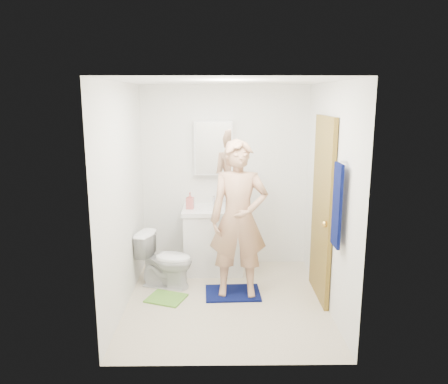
# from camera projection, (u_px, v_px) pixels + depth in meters

# --- Properties ---
(floor) EXTENTS (2.20, 2.40, 0.02)m
(floor) POSITION_uv_depth(u_px,v_px,m) (226.00, 302.00, 4.90)
(floor) COLOR beige
(floor) RESTS_ON ground
(ceiling) EXTENTS (2.20, 2.40, 0.02)m
(ceiling) POSITION_uv_depth(u_px,v_px,m) (227.00, 80.00, 4.39)
(ceiling) COLOR white
(ceiling) RESTS_ON ground
(wall_back) EXTENTS (2.20, 0.02, 2.40)m
(wall_back) POSITION_uv_depth(u_px,v_px,m) (225.00, 177.00, 5.83)
(wall_back) COLOR white
(wall_back) RESTS_ON ground
(wall_front) EXTENTS (2.20, 0.02, 2.40)m
(wall_front) POSITION_uv_depth(u_px,v_px,m) (229.00, 232.00, 3.46)
(wall_front) COLOR white
(wall_front) RESTS_ON ground
(wall_left) EXTENTS (0.02, 2.40, 2.40)m
(wall_left) POSITION_uv_depth(u_px,v_px,m) (122.00, 198.00, 4.63)
(wall_left) COLOR white
(wall_left) RESTS_ON ground
(wall_right) EXTENTS (0.02, 2.40, 2.40)m
(wall_right) POSITION_uv_depth(u_px,v_px,m) (330.00, 197.00, 4.66)
(wall_right) COLOR white
(wall_right) RESTS_ON ground
(vanity_cabinet) EXTENTS (0.75, 0.55, 0.80)m
(vanity_cabinet) POSITION_uv_depth(u_px,v_px,m) (214.00, 241.00, 5.71)
(vanity_cabinet) COLOR white
(vanity_cabinet) RESTS_ON floor
(countertop) EXTENTS (0.79, 0.59, 0.05)m
(countertop) POSITION_uv_depth(u_px,v_px,m) (214.00, 210.00, 5.62)
(countertop) COLOR white
(countertop) RESTS_ON vanity_cabinet
(sink_basin) EXTENTS (0.40, 0.40, 0.03)m
(sink_basin) POSITION_uv_depth(u_px,v_px,m) (214.00, 209.00, 5.62)
(sink_basin) COLOR white
(sink_basin) RESTS_ON countertop
(faucet) EXTENTS (0.03, 0.03, 0.12)m
(faucet) POSITION_uv_depth(u_px,v_px,m) (214.00, 200.00, 5.78)
(faucet) COLOR silver
(faucet) RESTS_ON countertop
(medicine_cabinet) EXTENTS (0.50, 0.12, 0.70)m
(medicine_cabinet) POSITION_uv_depth(u_px,v_px,m) (214.00, 148.00, 5.67)
(medicine_cabinet) COLOR white
(medicine_cabinet) RESTS_ON wall_back
(mirror_panel) EXTENTS (0.46, 0.01, 0.66)m
(mirror_panel) POSITION_uv_depth(u_px,v_px,m) (213.00, 148.00, 5.61)
(mirror_panel) COLOR white
(mirror_panel) RESTS_ON wall_back
(door) EXTENTS (0.05, 0.80, 2.05)m
(door) POSITION_uv_depth(u_px,v_px,m) (322.00, 209.00, 4.84)
(door) COLOR olive
(door) RESTS_ON ground
(door_knob) EXTENTS (0.07, 0.07, 0.07)m
(door_knob) POSITION_uv_depth(u_px,v_px,m) (325.00, 224.00, 4.55)
(door_knob) COLOR gold
(door_knob) RESTS_ON door
(towel) EXTENTS (0.03, 0.24, 0.80)m
(towel) POSITION_uv_depth(u_px,v_px,m) (337.00, 205.00, 4.09)
(towel) COLOR #070F45
(towel) RESTS_ON wall_right
(towel_hook) EXTENTS (0.06, 0.02, 0.02)m
(towel_hook) POSITION_uv_depth(u_px,v_px,m) (344.00, 161.00, 4.00)
(towel_hook) COLOR silver
(towel_hook) RESTS_ON wall_right
(toilet) EXTENTS (0.73, 0.53, 0.67)m
(toilet) POSITION_uv_depth(u_px,v_px,m) (166.00, 260.00, 5.24)
(toilet) COLOR white
(toilet) RESTS_ON floor
(bath_mat) EXTENTS (0.65, 0.47, 0.02)m
(bath_mat) POSITION_uv_depth(u_px,v_px,m) (233.00, 293.00, 5.08)
(bath_mat) COLOR #070F45
(bath_mat) RESTS_ON floor
(green_rug) EXTENTS (0.50, 0.46, 0.02)m
(green_rug) POSITION_uv_depth(u_px,v_px,m) (166.00, 298.00, 4.95)
(green_rug) COLOR #66A838
(green_rug) RESTS_ON floor
(soap_dispenser) EXTENTS (0.10, 0.10, 0.21)m
(soap_dispenser) POSITION_uv_depth(u_px,v_px,m) (190.00, 201.00, 5.55)
(soap_dispenser) COLOR #CA625E
(soap_dispenser) RESTS_ON countertop
(toothbrush_cup) EXTENTS (0.12, 0.12, 0.09)m
(toothbrush_cup) POSITION_uv_depth(u_px,v_px,m) (230.00, 202.00, 5.73)
(toothbrush_cup) COLOR #774597
(toothbrush_cup) RESTS_ON countertop
(man) EXTENTS (0.66, 0.45, 1.78)m
(man) POSITION_uv_depth(u_px,v_px,m) (239.00, 219.00, 4.86)
(man) COLOR tan
(man) RESTS_ON bath_mat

